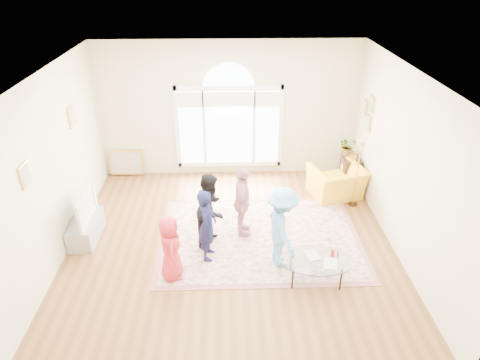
{
  "coord_description": "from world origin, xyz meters",
  "views": [
    {
      "loc": [
        -0.04,
        -6.47,
        4.87
      ],
      "look_at": [
        0.17,
        0.3,
        1.22
      ],
      "focal_mm": 32.0,
      "sensor_mm": 36.0,
      "label": 1
    }
  ],
  "objects_px": {
    "area_rug": "(260,238)",
    "tv_console": "(86,229)",
    "television": "(82,206)",
    "armchair": "(337,182)",
    "coffee_table": "(316,261)"
  },
  "relations": [
    {
      "from": "area_rug",
      "to": "tv_console",
      "type": "height_order",
      "value": "tv_console"
    },
    {
      "from": "television",
      "to": "armchair",
      "type": "distance_m",
      "value": 5.31
    },
    {
      "from": "coffee_table",
      "to": "armchair",
      "type": "height_order",
      "value": "armchair"
    },
    {
      "from": "area_rug",
      "to": "coffee_table",
      "type": "xyz_separation_m",
      "value": [
        0.82,
        -1.2,
        0.39
      ]
    },
    {
      "from": "tv_console",
      "to": "television",
      "type": "height_order",
      "value": "television"
    },
    {
      "from": "television",
      "to": "armchair",
      "type": "xyz_separation_m",
      "value": [
        5.1,
        1.43,
        -0.36
      ]
    },
    {
      "from": "area_rug",
      "to": "armchair",
      "type": "xyz_separation_m",
      "value": [
        1.8,
        1.53,
        0.34
      ]
    },
    {
      "from": "area_rug",
      "to": "coffee_table",
      "type": "bearing_deg",
      "value": -55.54
    },
    {
      "from": "tv_console",
      "to": "armchair",
      "type": "height_order",
      "value": "armchair"
    },
    {
      "from": "area_rug",
      "to": "tv_console",
      "type": "bearing_deg",
      "value": 178.31
    },
    {
      "from": "tv_console",
      "to": "armchair",
      "type": "distance_m",
      "value": 5.31
    },
    {
      "from": "television",
      "to": "armchair",
      "type": "bearing_deg",
      "value": 15.69
    },
    {
      "from": "coffee_table",
      "to": "armchair",
      "type": "xyz_separation_m",
      "value": [
        0.98,
        2.73,
        -0.05
      ]
    },
    {
      "from": "television",
      "to": "coffee_table",
      "type": "bearing_deg",
      "value": -17.5
    },
    {
      "from": "television",
      "to": "coffee_table",
      "type": "height_order",
      "value": "television"
    }
  ]
}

